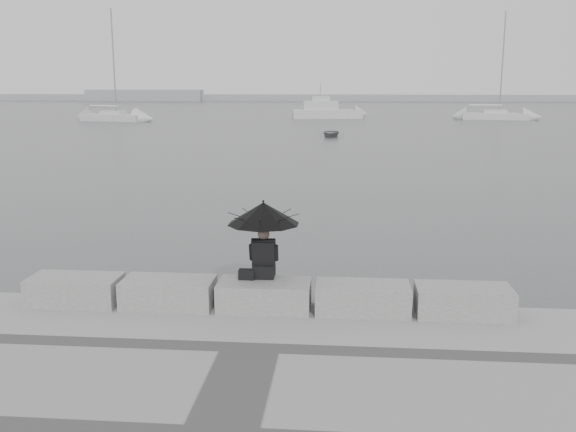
# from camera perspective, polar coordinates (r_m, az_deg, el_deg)

# --- Properties ---
(ground) EXTENTS (360.00, 360.00, 0.00)m
(ground) POSITION_cam_1_polar(r_m,az_deg,el_deg) (11.92, -1.82, -9.81)
(ground) COLOR #404244
(ground) RESTS_ON ground
(stone_block_far_left) EXTENTS (1.60, 0.80, 0.50)m
(stone_block_far_left) POSITION_cam_1_polar(r_m,az_deg,el_deg) (12.12, -18.38, -6.28)
(stone_block_far_left) COLOR slate
(stone_block_far_left) RESTS_ON promenade
(stone_block_left) EXTENTS (1.60, 0.80, 0.50)m
(stone_block_left) POSITION_cam_1_polar(r_m,az_deg,el_deg) (11.56, -10.57, -6.73)
(stone_block_left) COLOR slate
(stone_block_left) RESTS_ON promenade
(stone_block_centre) EXTENTS (1.60, 0.80, 0.50)m
(stone_block_centre) POSITION_cam_1_polar(r_m,az_deg,el_deg) (11.24, -2.12, -7.08)
(stone_block_centre) COLOR slate
(stone_block_centre) RESTS_ON promenade
(stone_block_right) EXTENTS (1.60, 0.80, 0.50)m
(stone_block_right) POSITION_cam_1_polar(r_m,az_deg,el_deg) (11.16, 6.64, -7.29)
(stone_block_right) COLOR slate
(stone_block_right) RESTS_ON promenade
(stone_block_far_right) EXTENTS (1.60, 0.80, 0.50)m
(stone_block_far_right) POSITION_cam_1_polar(r_m,az_deg,el_deg) (11.34, 15.33, -7.33)
(stone_block_far_right) COLOR slate
(stone_block_far_right) RESTS_ON promenade
(seated_person) EXTENTS (1.28, 1.28, 1.39)m
(seated_person) POSITION_cam_1_polar(r_m,az_deg,el_deg) (11.16, -2.20, -0.43)
(seated_person) COLOR black
(seated_person) RESTS_ON stone_block_centre
(bag) EXTENTS (0.28, 0.16, 0.18)m
(bag) POSITION_cam_1_polar(r_m,az_deg,el_deg) (11.30, -3.71, -5.20)
(bag) COLOR black
(bag) RESTS_ON stone_block_centre
(distant_landmass) EXTENTS (180.00, 8.00, 2.80)m
(distant_landmass) POSITION_cam_1_polar(r_m,az_deg,el_deg) (165.82, 1.79, 10.49)
(distant_landmass) COLOR #939598
(distant_landmass) RESTS_ON ground
(sailboat_left) EXTENTS (8.14, 4.27, 12.90)m
(sailboat_left) POSITION_cam_1_polar(r_m,az_deg,el_deg) (79.52, -15.29, 8.52)
(sailboat_left) COLOR silver
(sailboat_left) RESTS_ON ground
(sailboat_right) EXTENTS (7.99, 3.32, 12.90)m
(sailboat_right) POSITION_cam_1_polar(r_m,az_deg,el_deg) (83.77, 17.92, 8.51)
(sailboat_right) COLOR silver
(sailboat_right) RESTS_ON ground
(motor_cruiser) EXTENTS (9.07, 4.04, 4.50)m
(motor_cruiser) POSITION_cam_1_polar(r_m,az_deg,el_deg) (82.98, 3.49, 9.28)
(motor_cruiser) COLOR silver
(motor_cruiser) RESTS_ON ground
(dinghy) EXTENTS (3.18, 1.54, 0.52)m
(dinghy) POSITION_cam_1_polar(r_m,az_deg,el_deg) (54.41, 3.83, 7.34)
(dinghy) COLOR gray
(dinghy) RESTS_ON ground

